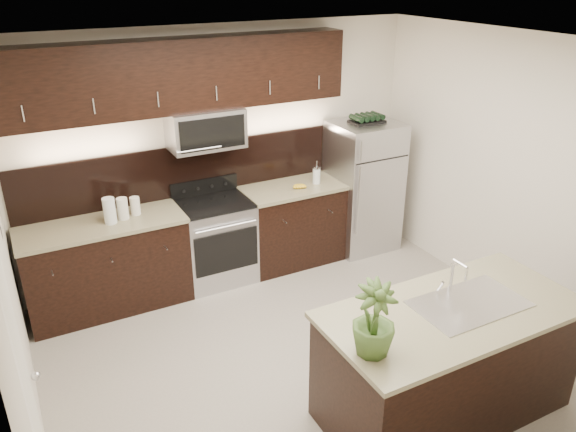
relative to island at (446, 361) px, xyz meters
The scene contains 12 objects.
ground 1.28m from the island, 118.75° to the left, with size 4.50×4.50×0.00m, color gray.
room_walls 1.72m from the island, 124.20° to the left, with size 4.52×4.02×2.71m.
counter_run 2.92m from the island, 110.61° to the left, with size 3.51×0.65×0.94m.
upper_fixtures 3.47m from the island, 109.17° to the left, with size 3.49×0.40×1.66m.
island is the anchor object (origin of this frame).
sink_faucet 0.51m from the island, ahead, with size 0.84×0.50×0.28m.
refrigerator 2.89m from the island, 68.33° to the left, with size 0.76×0.68×1.57m, color #B2B2B7.
wine_rack 3.09m from the island, 68.33° to the left, with size 0.39×0.24×0.09m.
plant 1.10m from the island, behind, with size 0.28×0.28×0.51m, color #385321.
canisters 3.31m from the island, 123.48° to the left, with size 0.37×0.20×0.26m.
french_press 2.77m from the island, 81.25° to the left, with size 0.09×0.09×0.26m.
bananas 2.70m from the island, 87.31° to the left, with size 0.15×0.12×0.05m, color gold.
Camera 1 is at (-2.10, -3.52, 3.24)m, focal length 35.00 mm.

